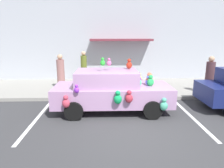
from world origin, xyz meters
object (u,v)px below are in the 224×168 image
object	(u,v)px
teddy_bear_on_sidewalk	(92,87)
pedestrian_walking_past	(84,69)
plush_covered_car	(112,90)
pedestrian_by_lamp	(210,77)
pedestrian_near_shopfront	(61,73)

from	to	relation	value
teddy_bear_on_sidewalk	pedestrian_walking_past	size ratio (longest dim) A/B	0.33
teddy_bear_on_sidewalk	plush_covered_car	bearing A→B (deg)	-66.77
plush_covered_car	pedestrian_walking_past	xyz separation A→B (m)	(-1.42, 3.97, 0.21)
plush_covered_car	teddy_bear_on_sidewalk	distance (m)	2.19
pedestrian_walking_past	pedestrian_by_lamp	bearing A→B (deg)	-20.61
teddy_bear_on_sidewalk	pedestrian_walking_past	distance (m)	2.14
pedestrian_near_shopfront	pedestrian_by_lamp	xyz separation A→B (m)	(7.02, -1.10, -0.01)
plush_covered_car	pedestrian_by_lamp	xyz separation A→B (m)	(4.56, 1.72, 0.15)
plush_covered_car	pedestrian_by_lamp	size ratio (longest dim) A/B	2.46
pedestrian_walking_past	pedestrian_by_lamp	distance (m)	6.39
teddy_bear_on_sidewalk	pedestrian_walking_past	xyz separation A→B (m)	(-0.56, 1.98, 0.58)
plush_covered_car	pedestrian_near_shopfront	bearing A→B (deg)	131.04
teddy_bear_on_sidewalk	pedestrian_walking_past	bearing A→B (deg)	105.87
plush_covered_car	pedestrian_by_lamp	world-z (taller)	plush_covered_car
pedestrian_walking_past	teddy_bear_on_sidewalk	bearing A→B (deg)	-74.13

